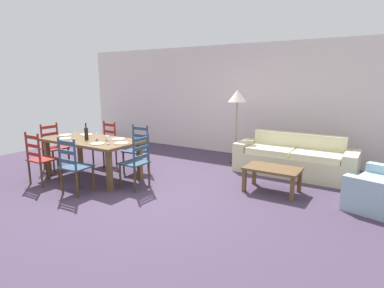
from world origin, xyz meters
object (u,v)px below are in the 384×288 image
(dining_chair_head_west, at_px, (54,146))
(wine_bottle, at_px, (86,133))
(dining_table, at_px, (92,144))
(wine_glass_near_right, at_px, (108,138))
(couch, at_px, (294,160))
(dining_chair_far_right, at_px, (137,149))
(standing_lamp, at_px, (237,100))
(dining_chair_head_east, at_px, (137,162))
(dining_chair_near_left, at_px, (40,158))
(dining_chair_near_right, at_px, (74,166))
(dining_chair_far_left, at_px, (106,144))
(coffee_table, at_px, (272,171))
(wine_glass_near_left, at_px, (74,133))
(wine_glass_far_left, at_px, (86,131))
(coffee_cup_primary, at_px, (107,138))

(dining_chair_head_west, distance_m, wine_bottle, 1.19)
(dining_table, xyz_separation_m, wine_glass_near_right, (0.59, -0.12, 0.20))
(wine_bottle, xyz_separation_m, couch, (3.29, 2.33, -0.58))
(dining_chair_far_right, bearing_deg, standing_lamp, 50.39)
(dining_chair_head_west, height_order, dining_chair_head_east, same)
(dining_chair_near_left, distance_m, dining_chair_near_right, 0.93)
(wine_bottle, height_order, couch, wine_bottle)
(wine_glass_near_right, bearing_deg, dining_chair_near_right, -101.91)
(dining_chair_far_left, bearing_deg, wine_bottle, -63.64)
(dining_chair_near_left, bearing_deg, coffee_table, 26.51)
(dining_chair_head_west, height_order, wine_bottle, wine_bottle)
(dining_chair_far_left, bearing_deg, couch, 21.78)
(dining_table, bearing_deg, dining_chair_head_east, -0.93)
(wine_glass_near_left, bearing_deg, coffee_table, 19.08)
(dining_chair_far_left, relative_size, wine_glass_near_left, 5.96)
(dining_table, bearing_deg, wine_glass_near_right, -11.97)
(dining_chair_near_left, xyz_separation_m, wine_glass_far_left, (0.16, 0.90, 0.38))
(dining_table, height_order, dining_chair_near_left, dining_chair_near_left)
(dining_chair_head_east, xyz_separation_m, wine_glass_near_left, (-1.45, -0.13, 0.38))
(dining_chair_near_right, relative_size, couch, 0.42)
(dining_chair_far_left, height_order, wine_glass_near_left, dining_chair_far_left)
(dining_chair_head_east, bearing_deg, dining_chair_near_left, -155.27)
(wine_glass_near_right, bearing_deg, wine_bottle, 173.94)
(dining_chair_far_left, distance_m, dining_chair_far_right, 0.95)
(wine_glass_near_left, relative_size, standing_lamp, 0.10)
(dining_chair_head_west, bearing_deg, dining_chair_near_right, -24.88)
(dining_chair_near_right, height_order, wine_bottle, wine_bottle)
(dining_chair_far_right, height_order, wine_glass_near_left, dining_chair_far_right)
(coffee_cup_primary, bearing_deg, wine_glass_near_right, -39.32)
(dining_table, xyz_separation_m, wine_bottle, (-0.07, -0.06, 0.20))
(wine_glass_near_left, xyz_separation_m, wine_glass_far_left, (-0.01, 0.29, 0.00))
(couch, height_order, coffee_table, couch)
(dining_table, relative_size, coffee_table, 2.11)
(wine_glass_far_left, bearing_deg, coffee_cup_primary, -5.56)
(wine_bottle, bearing_deg, couch, 35.28)
(coffee_table, bearing_deg, dining_chair_head_west, -166.33)
(coffee_table, bearing_deg, dining_chair_far_right, -173.48)
(dining_chair_head_east, relative_size, wine_glass_near_right, 5.96)
(dining_chair_far_left, xyz_separation_m, wine_glass_near_left, (0.17, -0.94, 0.38))
(dining_chair_near_left, xyz_separation_m, wine_glass_near_right, (1.07, 0.64, 0.38))
(dining_chair_near_right, xyz_separation_m, couch, (2.77, 3.04, -0.19))
(dining_chair_near_left, relative_size, dining_chair_near_right, 1.00)
(dining_chair_far_right, relative_size, standing_lamp, 0.59)
(wine_bottle, distance_m, wine_glass_near_right, 0.66)
(dining_chair_head_west, bearing_deg, wine_glass_near_left, -9.40)
(couch, relative_size, coffee_table, 2.54)
(dining_chair_near_right, xyz_separation_m, wine_glass_near_right, (0.13, 0.64, 0.38))
(dining_chair_near_right, distance_m, wine_glass_near_right, 0.76)
(wine_glass_near_right, bearing_deg, dining_chair_far_right, 98.27)
(dining_chair_far_left, xyz_separation_m, coffee_table, (3.66, 0.27, -0.12))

